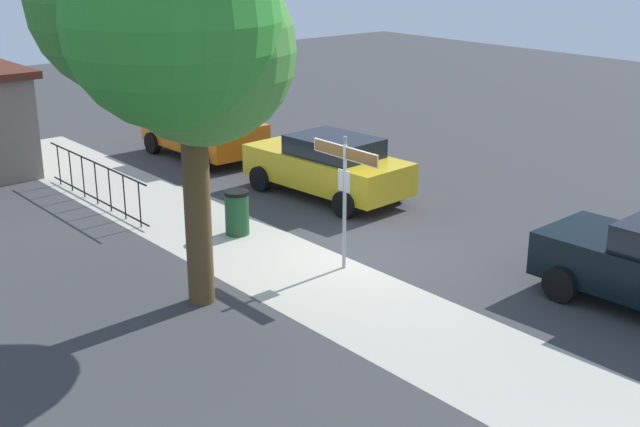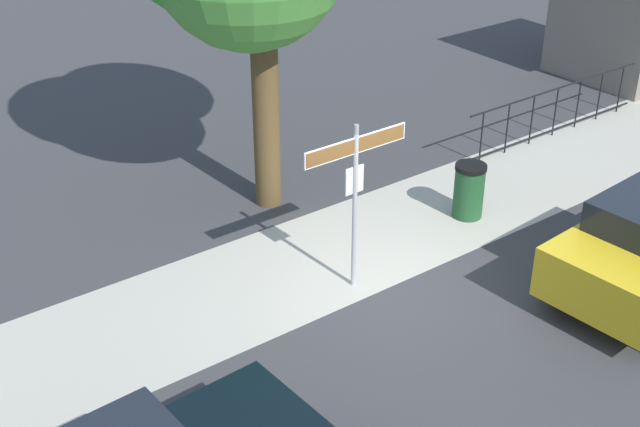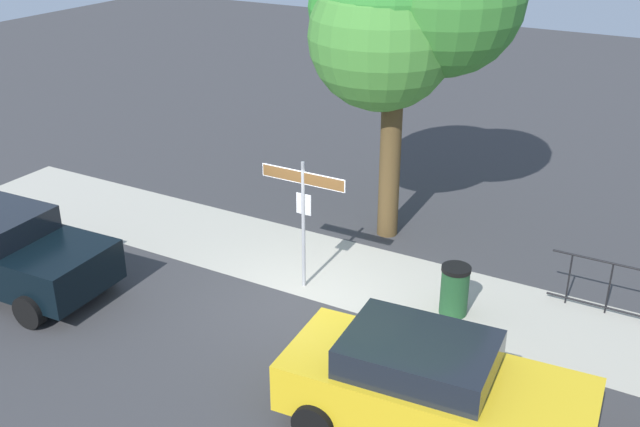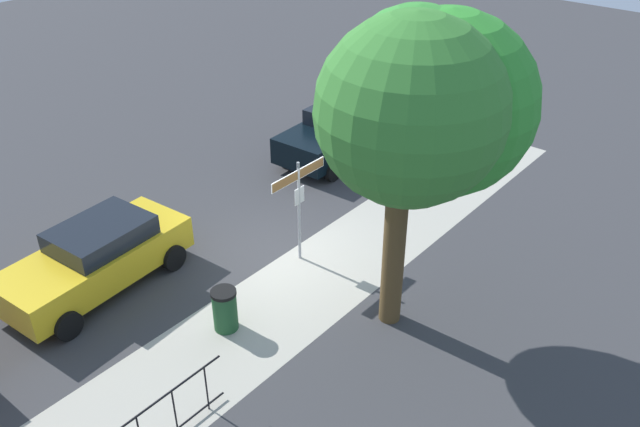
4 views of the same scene
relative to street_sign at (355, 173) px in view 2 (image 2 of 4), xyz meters
name	(u,v)px [view 2 (image 2 of 4)]	position (x,y,z in m)	size (l,w,h in m)	color
ground_plane	(386,289)	(0.33, -0.40, -1.90)	(60.00, 60.00, 0.00)	#38383A
sidewalk_strip	(425,217)	(2.33, 0.90, -1.90)	(24.00, 2.60, 0.00)	#AEA99A
street_sign	(355,173)	(0.00, 0.00, 0.00)	(1.79, 0.07, 2.64)	#9EA0A5
iron_fence	(555,110)	(6.89, 1.90, -1.33)	(5.09, 0.04, 1.07)	black
utility_shed	(635,14)	(11.43, 3.40, -0.43)	(3.45, 3.15, 2.89)	slate
trash_bin	(469,190)	(2.95, 0.50, -1.41)	(0.55, 0.55, 0.98)	#1E4C28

